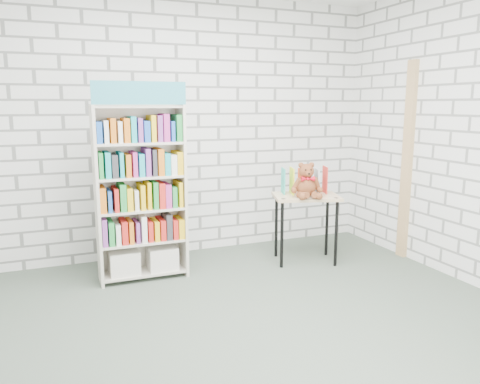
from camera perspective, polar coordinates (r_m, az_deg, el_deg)
name	(u,v)px	position (r m, az deg, el deg)	size (l,w,h in m)	color
ground	(249,328)	(3.64, 1.13, -16.25)	(4.50, 4.50, 0.00)	#445144
room_shell	(250,84)	(3.25, 1.25, 13.07)	(4.52, 4.02, 2.81)	silver
bookshelf	(141,192)	(4.48, -12.03, 0.05)	(0.82, 0.32, 1.85)	beige
display_table	(306,205)	(4.94, 8.04, -1.53)	(0.77, 0.63, 0.72)	tan
table_books	(304,180)	(5.00, 7.84, 1.41)	(0.50, 0.33, 0.28)	#2AB8A2
teddy_bear	(307,183)	(4.79, 8.14, 1.05)	(0.32, 0.32, 0.36)	brown
door_trim	(407,161)	(5.30, 19.70, 3.54)	(0.05, 0.12, 2.10)	tan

